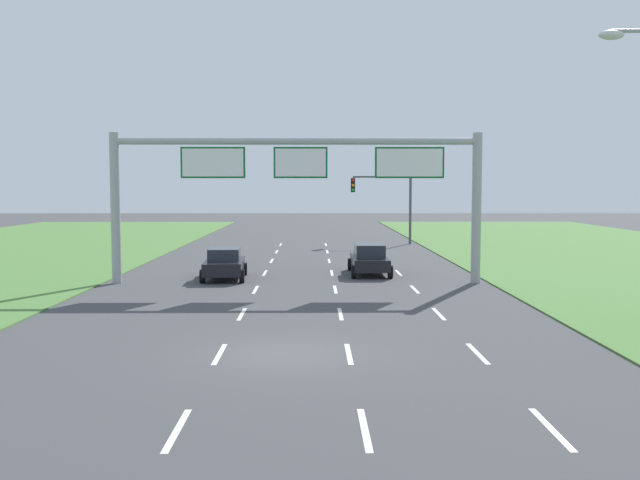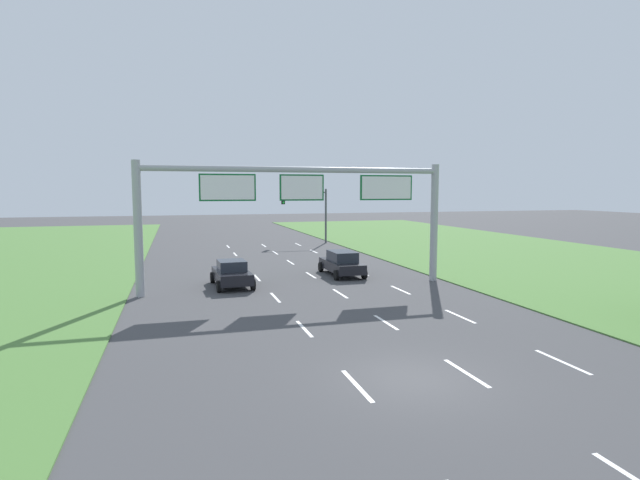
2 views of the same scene
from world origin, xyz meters
TOP-DOWN VIEW (x-y plane):
  - ground_plane at (0.00, 0.00)m, footprint 200.00×200.00m
  - lane_dashes_inner_left at (-1.75, 9.00)m, footprint 0.14×56.40m
  - lane_dashes_inner_right at (1.75, 9.00)m, footprint 0.14×56.40m
  - lane_dashes_slip at (5.25, 9.00)m, footprint 0.14×56.40m
  - car_near_red at (3.67, 17.45)m, footprint 2.04×4.49m
  - car_lead_silver at (-3.56, 15.61)m, footprint 2.24×4.07m
  - sign_gantry at (0.18, 14.12)m, footprint 17.24×0.44m
  - traffic_light_mast at (6.44, 36.63)m, footprint 4.76×0.49m

SIDE VIEW (x-z plane):
  - ground_plane at x=0.00m, z-range 0.00..0.00m
  - lane_dashes_inner_left at x=-1.75m, z-range 0.00..0.01m
  - lane_dashes_inner_right at x=1.75m, z-range 0.00..0.01m
  - lane_dashes_slip at x=5.25m, z-range 0.00..0.01m
  - car_lead_silver at x=-3.56m, z-range 0.00..1.50m
  - car_near_red at x=3.67m, z-range 0.01..1.57m
  - traffic_light_mast at x=6.44m, z-range 1.07..6.67m
  - sign_gantry at x=0.18m, z-range 1.45..8.45m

